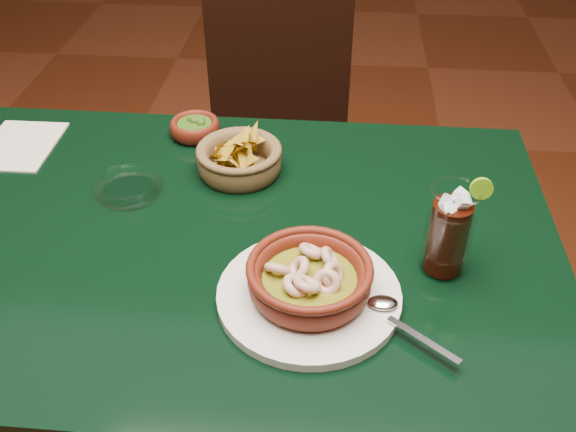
# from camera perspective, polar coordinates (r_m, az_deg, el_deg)

# --- Properties ---
(dining_table) EXTENTS (1.20, 0.80, 0.75)m
(dining_table) POSITION_cam_1_polar(r_m,az_deg,el_deg) (1.18, -6.76, -5.15)
(dining_table) COLOR black
(dining_table) RESTS_ON ground
(dining_chair) EXTENTS (0.49, 0.49, 0.91)m
(dining_chair) POSITION_cam_1_polar(r_m,az_deg,el_deg) (1.82, -0.42, 6.54)
(dining_chair) COLOR black
(dining_chair) RESTS_ON ground
(shrimp_plate) EXTENTS (0.35, 0.28, 0.08)m
(shrimp_plate) POSITION_cam_1_polar(r_m,az_deg,el_deg) (0.96, 1.94, -5.95)
(shrimp_plate) COLOR silver
(shrimp_plate) RESTS_ON dining_table
(chip_basket) EXTENTS (0.20, 0.20, 0.11)m
(chip_basket) POSITION_cam_1_polar(r_m,az_deg,el_deg) (1.24, -4.36, 5.07)
(chip_basket) COLOR brown
(chip_basket) RESTS_ON dining_table
(guacamole_ramekin) EXTENTS (0.12, 0.12, 0.04)m
(guacamole_ramekin) POSITION_cam_1_polar(r_m,az_deg,el_deg) (1.37, -8.27, 7.81)
(guacamole_ramekin) COLOR #50160B
(guacamole_ramekin) RESTS_ON dining_table
(cola_drink) EXTENTS (0.15, 0.15, 0.18)m
(cola_drink) POSITION_cam_1_polar(r_m,az_deg,el_deg) (1.01, 14.10, -1.35)
(cola_drink) COLOR white
(cola_drink) RESTS_ON dining_table
(glass_ashtray) EXTENTS (0.14, 0.14, 0.03)m
(glass_ashtray) POSITION_cam_1_polar(r_m,az_deg,el_deg) (1.22, -14.00, 2.55)
(glass_ashtray) COLOR white
(glass_ashtray) RESTS_ON dining_table
(paper_menu) EXTENTS (0.15, 0.19, 0.00)m
(paper_menu) POSITION_cam_1_polar(r_m,az_deg,el_deg) (1.44, -22.74, 5.81)
(paper_menu) COLOR beige
(paper_menu) RESTS_ON dining_table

